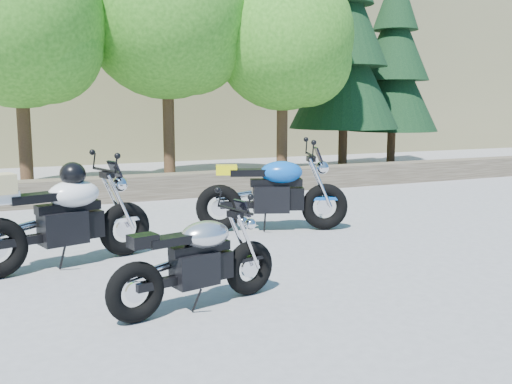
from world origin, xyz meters
TOP-DOWN VIEW (x-y plane):
  - ground at (0.00, 0.00)m, footprint 90.00×90.00m
  - stone_wall at (0.00, 5.50)m, footprint 22.00×0.55m
  - hillside at (3.00, 28.00)m, footprint 80.00×30.00m
  - tree_decid_left at (-2.39, 7.14)m, footprint 3.67×3.67m
  - tree_decid_mid at (0.91, 7.54)m, footprint 4.08×4.08m
  - tree_decid_right at (3.71, 6.94)m, footprint 3.54×3.54m
  - conifer_near at (6.20, 8.20)m, footprint 3.17×3.17m
  - conifer_far at (8.40, 8.80)m, footprint 2.82×2.82m
  - silver_bike at (-1.32, -1.02)m, footprint 1.81×0.67m
  - white_bike at (-2.34, 0.98)m, footprint 2.23×0.91m
  - blue_bike at (0.83, 1.76)m, footprint 2.29×1.05m

SIDE VIEW (x-z plane):
  - ground at x=0.00m, z-range 0.00..0.00m
  - stone_wall at x=0.00m, z-range 0.00..0.50m
  - silver_bike at x=-1.32m, z-range -0.01..0.91m
  - blue_bike at x=0.83m, z-range -0.02..1.18m
  - white_bike at x=-2.34m, z-range -0.01..1.25m
  - conifer_far at x=8.40m, z-range 0.13..6.41m
  - tree_decid_right at x=3.71m, z-range 0.79..6.20m
  - tree_decid_left at x=-2.39m, z-range 0.83..6.44m
  - conifer_near at x=6.20m, z-range 0.15..7.21m
  - tree_decid_mid at x=0.91m, z-range 0.92..7.16m
  - hillside at x=3.00m, z-range 0.00..15.00m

